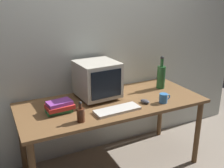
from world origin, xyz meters
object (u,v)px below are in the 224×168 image
Objects in this scene: crt_monitor at (97,79)px; bottle_short at (81,114)px; keyboard at (117,110)px; book_stack at (59,107)px; computer_mouse at (145,101)px; bottle_tall at (161,76)px; mug at (164,98)px.

crt_monitor reaches higher than bottle_short.
keyboard is 1.71× the size of book_stack.
bottle_tall is at bearing 17.81° from computer_mouse.
bottle_tall reaches higher than bottle_short.
book_stack reaches higher than computer_mouse.
crt_monitor is at bearing 52.01° from bottle_short.
book_stack is at bearing 149.82° from computer_mouse.
crt_monitor is 0.67m from mug.
mug is (0.84, 0.02, -0.02)m from bottle_short.
bottle_tall is at bearing 5.85° from book_stack.
bottle_short is (-0.36, -0.04, 0.05)m from keyboard.
bottle_short reaches higher than keyboard.
crt_monitor reaches higher than computer_mouse.
crt_monitor is at bearing 143.10° from mug.
bottle_tall is at bearing 22.01° from keyboard.
mug is at bearing -36.90° from crt_monitor.
computer_mouse is 0.56× the size of bottle_short.
bottle_tall is 1.13m from bottle_short.
mug is at bearing -5.36° from keyboard.
keyboard is at bearing -23.77° from book_stack.
mug is at bearing -122.03° from bottle_tall.
book_stack is (-1.17, -0.12, -0.08)m from bottle_tall.
book_stack reaches higher than mug.
keyboard is 0.79m from bottle_tall.
bottle_tall is 2.03× the size of bottle_short.
keyboard is 0.36m from bottle_short.
computer_mouse is 0.28× the size of bottle_tall.
book_stack reaches higher than keyboard.
computer_mouse is at bearing -143.69° from bottle_tall.
book_stack is (-0.47, 0.21, 0.04)m from keyboard.
book_stack is at bearing 153.44° from keyboard.
bottle_tall reaches higher than book_stack.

